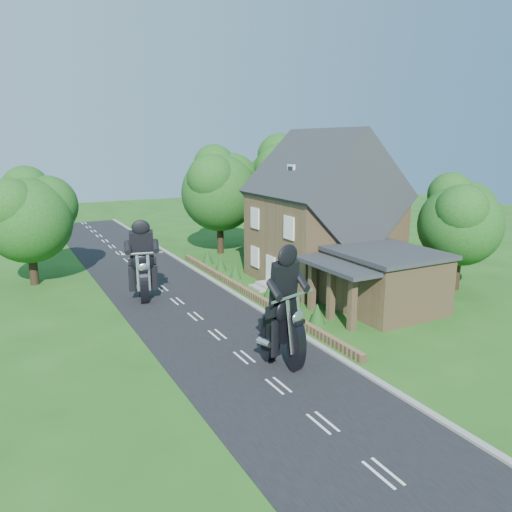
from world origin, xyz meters
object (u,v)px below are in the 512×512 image
house (323,218)px  motorcycle_follow (144,289)px  annex (383,279)px  motorcycle_lead (283,348)px  garden_wall (248,293)px

house → motorcycle_follow: 12.75m
annex → motorcycle_lead: annex is taller
annex → motorcycle_follow: bearing=145.5°
annex → motorcycle_follow: size_ratio=4.45×
motorcycle_lead → motorcycle_follow: 11.99m
garden_wall → motorcycle_lead: bearing=-108.6°
motorcycle_follow → house: bearing=-173.2°
motorcycle_lead → annex: bearing=-174.6°
house → motorcycle_follow: (-12.18, 1.15, -3.60)m
garden_wall → motorcycle_follow: motorcycle_follow is taller
house → motorcycle_follow: size_ratio=6.46×
motorcycle_follow → motorcycle_lead: bearing=115.6°
garden_wall → house: 7.52m
house → annex: (-0.62, -6.80, -2.58)m
garden_wall → motorcycle_lead: (-3.20, -9.52, 0.60)m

